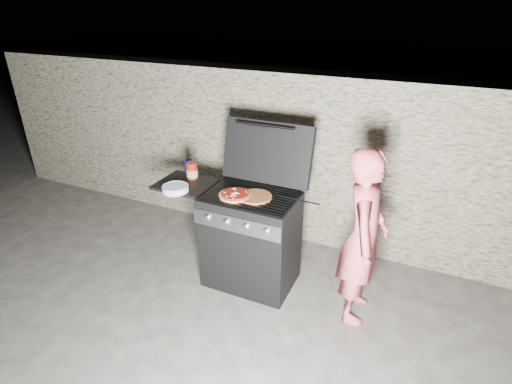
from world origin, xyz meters
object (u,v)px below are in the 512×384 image
at_px(gas_grill, 227,234).
at_px(pizza_topped, 235,194).
at_px(sauce_jar, 192,170).
at_px(person, 363,238).

relative_size(gas_grill, pizza_topped, 4.78).
distance_m(pizza_topped, sauce_jar, 0.58).
distance_m(gas_grill, sauce_jar, 0.68).
height_order(gas_grill, sauce_jar, sauce_jar).
height_order(gas_grill, person, person).
distance_m(sauce_jar, person, 1.67).
height_order(sauce_jar, person, person).
bearing_deg(person, sauce_jar, 79.38).
bearing_deg(sauce_jar, pizza_topped, -18.52).
relative_size(gas_grill, sauce_jar, 8.34).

